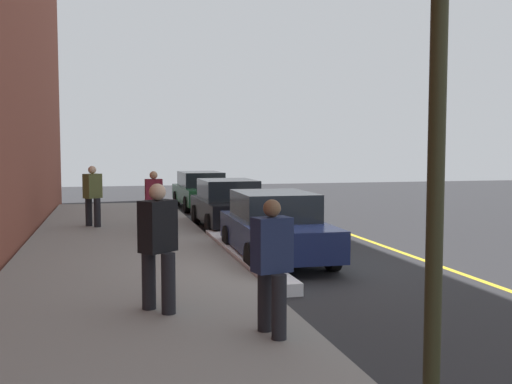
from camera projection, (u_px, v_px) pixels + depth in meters
ground_plane at (285, 267)px, 12.38m from camera, size 56.00×56.00×0.00m
sidewalk at (124, 271)px, 11.57m from camera, size 28.00×4.60×0.15m
lane_stripe_centre at (421, 259)px, 13.15m from camera, size 28.00×0.14×0.01m
snow_bank_curb at (243, 255)px, 13.10m from camera, size 6.82×0.56×0.22m
parked_car_green at (201, 190)px, 24.32m from camera, size 4.82×1.99×1.51m
parked_car_black at (229, 204)px, 18.24m from camera, size 4.20×1.93×1.51m
parked_car_navy at (275, 226)px, 13.05m from camera, size 4.29×1.97×1.51m
pedestrian_olive_coat at (93, 194)px, 17.54m from camera, size 0.55×0.58×1.82m
pedestrian_black_coat at (158, 244)px, 8.37m from camera, size 0.55×0.58×1.84m
pedestrian_burgundy_coat at (154, 200)px, 16.39m from camera, size 0.56×0.48×1.70m
pedestrian_navy_coat at (272, 263)px, 7.31m from camera, size 0.55×0.51×1.71m
traffic_light_pole at (439, 70)px, 4.00m from camera, size 0.35×0.26×4.23m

